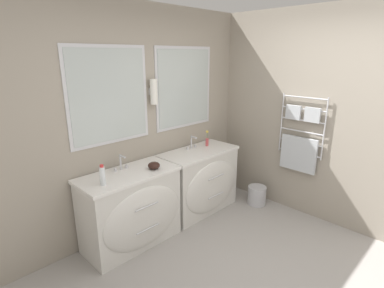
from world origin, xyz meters
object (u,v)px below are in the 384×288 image
object	(u,v)px
amenity_bowl	(154,166)
waste_bin	(257,195)
vanity_left	(132,209)
toiletry_bottle	(102,175)
flower_vase	(207,140)
vanity_right	(200,181)

from	to	relation	value
amenity_bowl	waste_bin	world-z (taller)	amenity_bowl
vanity_left	toiletry_bottle	world-z (taller)	toiletry_bottle
amenity_bowl	toiletry_bottle	bearing A→B (deg)	178.23
vanity_left	waste_bin	bearing A→B (deg)	-14.54
vanity_left	toiletry_bottle	bearing A→B (deg)	-171.25
flower_vase	waste_bin	xyz separation A→B (m)	(0.45, -0.56, -0.79)
vanity_right	vanity_left	bearing A→B (deg)	180.00
vanity_left	vanity_right	size ratio (longest dim) A/B	1.00
vanity_right	flower_vase	distance (m)	0.57
vanity_right	amenity_bowl	distance (m)	0.94
amenity_bowl	waste_bin	size ratio (longest dim) A/B	0.50
toiletry_bottle	amenity_bowl	xyz separation A→B (m)	(0.60, -0.02, -0.06)
vanity_left	flower_vase	xyz separation A→B (m)	(1.32, 0.10, 0.50)
toiletry_bottle	vanity_right	bearing A→B (deg)	2.09
waste_bin	toiletry_bottle	bearing A→B (deg)	169.07
vanity_right	waste_bin	xyz separation A→B (m)	(0.68, -0.46, -0.29)
vanity_left	waste_bin	xyz separation A→B (m)	(1.77, -0.46, -0.29)
vanity_right	toiletry_bottle	bearing A→B (deg)	-177.91
vanity_left	vanity_right	bearing A→B (deg)	0.00
flower_vase	waste_bin	bearing A→B (deg)	-51.29
waste_bin	amenity_bowl	bearing A→B (deg)	165.52
vanity_left	flower_vase	size ratio (longest dim) A/B	4.93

